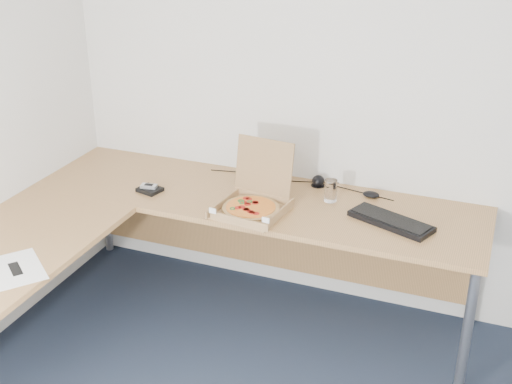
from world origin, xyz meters
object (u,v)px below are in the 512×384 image
at_px(pizza_box, 252,204).
at_px(drinking_glass, 331,191).
at_px(desk, 167,225).
at_px(keyboard, 391,221).
at_px(wallet, 150,190).

relative_size(pizza_box, drinking_glass, 3.19).
height_order(pizza_box, drinking_glass, pizza_box).
xyz_separation_m(desk, keyboard, (1.08, 0.38, 0.04)).
bearing_deg(wallet, drinking_glass, 28.21).
xyz_separation_m(keyboard, wallet, (-1.33, -0.10, -0.00)).
height_order(drinking_glass, wallet, drinking_glass).
distance_m(keyboard, wallet, 1.34).
distance_m(desk, drinking_glass, 0.90).
height_order(drinking_glass, keyboard, drinking_glass).
xyz_separation_m(pizza_box, keyboard, (0.71, 0.12, -0.03)).
distance_m(pizza_box, wallet, 0.63).
distance_m(drinking_glass, keyboard, 0.39).
distance_m(pizza_box, keyboard, 0.72).
bearing_deg(keyboard, desk, -138.91).
bearing_deg(drinking_glass, wallet, -165.65).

